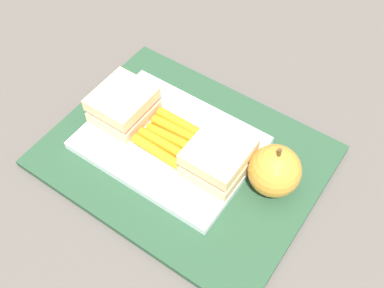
% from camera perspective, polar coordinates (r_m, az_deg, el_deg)
% --- Properties ---
extents(ground_plane, '(2.40, 2.40, 0.00)m').
position_cam_1_polar(ground_plane, '(0.64, -0.92, -1.74)').
color(ground_plane, '#56514C').
extents(lunchbag_mat, '(0.36, 0.28, 0.01)m').
position_cam_1_polar(lunchbag_mat, '(0.63, -0.93, -1.48)').
color(lunchbag_mat, '#284C33').
rests_on(lunchbag_mat, ground_plane).
extents(food_tray, '(0.23, 0.17, 0.01)m').
position_cam_1_polar(food_tray, '(0.63, -2.79, 0.14)').
color(food_tray, white).
rests_on(food_tray, lunchbag_mat).
extents(sandwich_half_left, '(0.07, 0.08, 0.04)m').
position_cam_1_polar(sandwich_half_left, '(0.65, -8.48, 4.78)').
color(sandwich_half_left, '#DBC189').
rests_on(sandwich_half_left, food_tray).
extents(sandwich_half_right, '(0.07, 0.08, 0.04)m').
position_cam_1_polar(sandwich_half_right, '(0.59, 3.26, -1.69)').
color(sandwich_half_right, '#DBC189').
rests_on(sandwich_half_right, food_tray).
extents(carrot_sticks_bundle, '(0.08, 0.07, 0.02)m').
position_cam_1_polar(carrot_sticks_bundle, '(0.62, -2.82, 0.87)').
color(carrot_sticks_bundle, orange).
rests_on(carrot_sticks_bundle, food_tray).
extents(apple, '(0.07, 0.07, 0.08)m').
position_cam_1_polar(apple, '(0.58, 10.15, -3.26)').
color(apple, gold).
rests_on(apple, lunchbag_mat).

